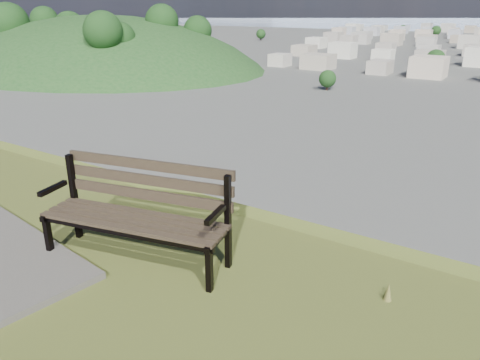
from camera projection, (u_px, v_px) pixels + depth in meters
The scene contains 2 objects.
park_bench at pixel (139, 207), 4.87m from camera, with size 2.07×1.05×1.04m.
green_wooded_hill at pixel (103, 67), 217.57m from camera, with size 182.11×145.69×91.06m.
Camera 1 is at (3.27, -0.61, 27.57)m, focal length 35.00 mm.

